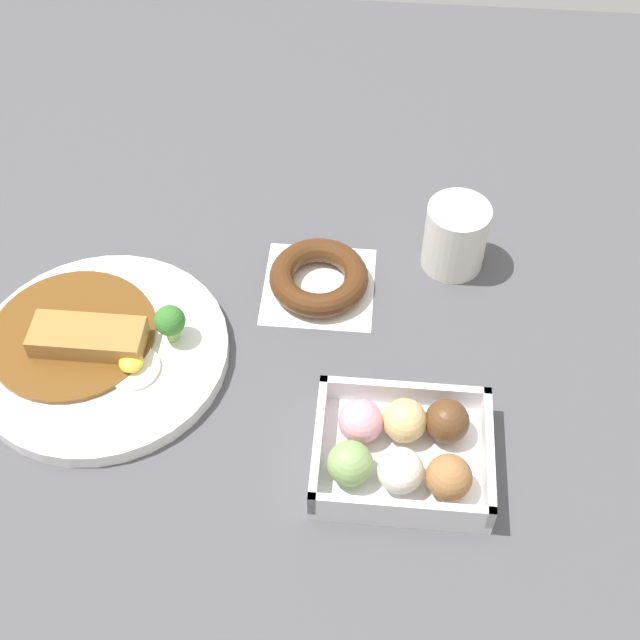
# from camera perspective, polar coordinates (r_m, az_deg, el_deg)

# --- Properties ---
(ground_plane) EXTENTS (1.60, 1.60, 0.00)m
(ground_plane) POSITION_cam_1_polar(r_m,az_deg,el_deg) (0.93, -5.40, -5.40)
(ground_plane) COLOR #4C4C51
(curry_plate) EXTENTS (0.28, 0.28, 0.06)m
(curry_plate) POSITION_cam_1_polar(r_m,az_deg,el_deg) (0.98, -14.36, -1.86)
(curry_plate) COLOR white
(curry_plate) RESTS_ON ground_plane
(donut_box) EXTENTS (0.18, 0.14, 0.06)m
(donut_box) POSITION_cam_1_polar(r_m,az_deg,el_deg) (0.86, 5.43, -8.56)
(donut_box) COLOR white
(donut_box) RESTS_ON ground_plane
(chocolate_ring_donut) EXTENTS (0.13, 0.13, 0.03)m
(chocolate_ring_donut) POSITION_cam_1_polar(r_m,az_deg,el_deg) (1.01, -0.07, 2.79)
(chocolate_ring_donut) COLOR white
(chocolate_ring_donut) RESTS_ON ground_plane
(coffee_mug) EXTENTS (0.07, 0.07, 0.09)m
(coffee_mug) POSITION_cam_1_polar(r_m,az_deg,el_deg) (1.03, 8.95, 5.48)
(coffee_mug) COLOR silver
(coffee_mug) RESTS_ON ground_plane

